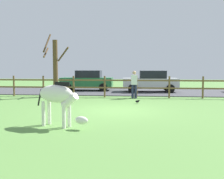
{
  "coord_description": "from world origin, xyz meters",
  "views": [
    {
      "loc": [
        1.14,
        -11.37,
        1.86
      ],
      "look_at": [
        -0.2,
        0.61,
        0.85
      ],
      "focal_mm": 42.91,
      "sensor_mm": 36.0,
      "label": 1
    }
  ],
  "objects": [
    {
      "name": "zebra",
      "position": [
        -1.45,
        -3.34,
        0.93
      ],
      "size": [
        1.85,
        0.96,
        1.41
      ],
      "color": "white",
      "rests_on": "ground_plane"
    },
    {
      "name": "ground_plane",
      "position": [
        0.0,
        0.0,
        0.0
      ],
      "size": [
        60.0,
        60.0,
        0.0
      ],
      "primitive_type": "plane",
      "color": "#5B8C42"
    },
    {
      "name": "parked_car_silver",
      "position": [
        1.79,
        8.58,
        0.84
      ],
      "size": [
        4.09,
        2.07,
        1.56
      ],
      "color": "#B7BABF",
      "rests_on": "parking_asphalt"
    },
    {
      "name": "visitor_near_fence",
      "position": [
        0.68,
        4.58,
        0.91
      ],
      "size": [
        0.37,
        0.23,
        1.64
      ],
      "color": "#232847",
      "rests_on": "ground_plane"
    },
    {
      "name": "parked_car_green",
      "position": [
        -3.11,
        9.28,
        0.84
      ],
      "size": [
        4.06,
        2.0,
        1.56
      ],
      "color": "#236B38",
      "rests_on": "parking_asphalt"
    },
    {
      "name": "parking_asphalt",
      "position": [
        0.0,
        9.3,
        0.03
      ],
      "size": [
        28.0,
        7.4,
        0.05
      ],
      "primitive_type": "cube",
      "color": "#47474C",
      "rests_on": "ground_plane"
    },
    {
      "name": "crow_on_grass",
      "position": [
        0.92,
        2.22,
        0.13
      ],
      "size": [
        0.21,
        0.1,
        0.2
      ],
      "color": "black",
      "rests_on": "ground_plane"
    },
    {
      "name": "paddock_fence",
      "position": [
        -0.17,
        5.0,
        0.75
      ],
      "size": [
        21.77,
        0.11,
        1.32
      ],
      "color": "brown",
      "rests_on": "ground_plane"
    },
    {
      "name": "bare_tree",
      "position": [
        -4.29,
        4.96,
        1.93
      ],
      "size": [
        1.58,
        1.56,
        3.98
      ],
      "color": "#513A23",
      "rests_on": "ground_plane"
    }
  ]
}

